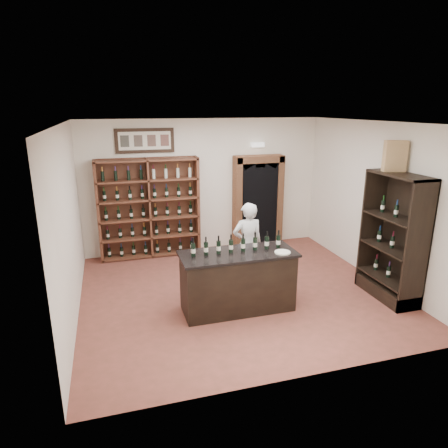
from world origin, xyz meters
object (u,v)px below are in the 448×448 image
Objects in this scene: tasting_counter at (238,282)px; wine_crate at (395,156)px; shopkeeper at (247,244)px; counter_bottle_0 at (193,250)px; side_cabinet at (392,256)px; wine_shelf at (149,208)px.

wine_crate is (2.72, -0.07, 1.96)m from tasting_counter.
wine_crate reaches higher than shopkeeper.
counter_bottle_0 reaches higher than tasting_counter.
tasting_counter is 0.85× the size of side_cabinet.
counter_bottle_0 is at bearing 174.17° from side_cabinet.
wine_crate is at bearing 155.96° from shopkeeper.
tasting_counter is 1.06m from shopkeeper.
wine_shelf is 4.27× the size of wine_crate.
wine_shelf is 2.91m from counter_bottle_0.
side_cabinet reaches higher than tasting_counter.
wine_shelf is 5.02m from side_cabinet.
side_cabinet reaches higher than counter_bottle_0.
wine_shelf is 5.04m from wine_crate.
wine_shelf is at bearing 97.51° from counter_bottle_0.
wine_crate reaches higher than wine_shelf.
counter_bottle_0 is (-0.72, 0.05, 0.61)m from tasting_counter.
wine_shelf is 1.17× the size of tasting_counter.
counter_bottle_0 is at bearing -82.49° from wine_shelf.
tasting_counter is 3.65× the size of wine_crate.
wine_shelf is at bearing -52.84° from shopkeeper.
tasting_counter is 2.75m from side_cabinet.
wine_shelf is at bearing 158.52° from wine_crate.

